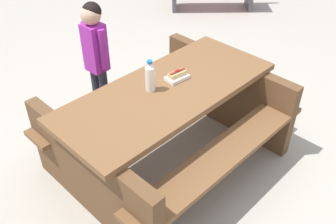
{
  "coord_description": "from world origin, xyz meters",
  "views": [
    {
      "loc": [
        -1.7,
        -1.68,
        2.34
      ],
      "look_at": [
        0.0,
        0.0,
        0.52
      ],
      "focal_mm": 40.17,
      "sensor_mm": 36.0,
      "label": 1
    }
  ],
  "objects_px": {
    "soda_bottle": "(150,77)",
    "hotdog_tray": "(177,76)",
    "picnic_table": "(168,120)",
    "child_in_coat": "(95,48)"
  },
  "relations": [
    {
      "from": "hotdog_tray",
      "to": "child_in_coat",
      "type": "relative_size",
      "value": 0.16
    },
    {
      "from": "picnic_table",
      "to": "child_in_coat",
      "type": "relative_size",
      "value": 1.53
    },
    {
      "from": "picnic_table",
      "to": "soda_bottle",
      "type": "relative_size",
      "value": 7.12
    },
    {
      "from": "child_in_coat",
      "to": "soda_bottle",
      "type": "bearing_deg",
      "value": -97.66
    },
    {
      "from": "picnic_table",
      "to": "child_in_coat",
      "type": "bearing_deg",
      "value": 89.56
    },
    {
      "from": "picnic_table",
      "to": "child_in_coat",
      "type": "xyz_separation_m",
      "value": [
        0.01,
        0.93,
        0.31
      ]
    },
    {
      "from": "picnic_table",
      "to": "child_in_coat",
      "type": "height_order",
      "value": "child_in_coat"
    },
    {
      "from": "hotdog_tray",
      "to": "child_in_coat",
      "type": "bearing_deg",
      "value": 98.89
    },
    {
      "from": "soda_bottle",
      "to": "hotdog_tray",
      "type": "xyz_separation_m",
      "value": [
        0.25,
        -0.04,
        -0.09
      ]
    },
    {
      "from": "soda_bottle",
      "to": "hotdog_tray",
      "type": "bearing_deg",
      "value": -8.49
    }
  ]
}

